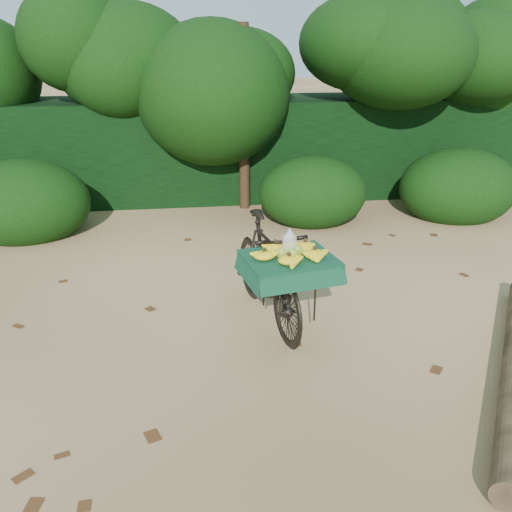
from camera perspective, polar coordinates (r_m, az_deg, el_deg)
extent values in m
plane|color=tan|center=(4.95, 0.20, -12.87)|extent=(80.00, 80.00, 0.00)
imported|color=black|center=(5.67, 1.19, -1.56)|extent=(0.88, 1.95, 1.13)
cube|color=black|center=(5.01, 3.54, -0.35)|extent=(0.49, 0.57, 0.03)
cube|color=#124633|center=(5.01, 3.54, -0.16)|extent=(0.93, 0.82, 0.01)
ellipsoid|color=olive|center=(5.01, 4.40, 0.58)|extent=(0.11, 0.09, 0.12)
ellipsoid|color=olive|center=(5.04, 3.27, 0.74)|extent=(0.11, 0.09, 0.12)
ellipsoid|color=olive|center=(4.96, 2.71, 0.37)|extent=(0.11, 0.09, 0.12)
ellipsoid|color=olive|center=(4.93, 3.85, 0.20)|extent=(0.11, 0.09, 0.12)
cylinder|color=#EAE5C6|center=(4.98, 3.52, 1.09)|extent=(0.13, 0.13, 0.17)
cube|color=black|center=(10.52, -4.65, 11.31)|extent=(26.00, 1.80, 1.80)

